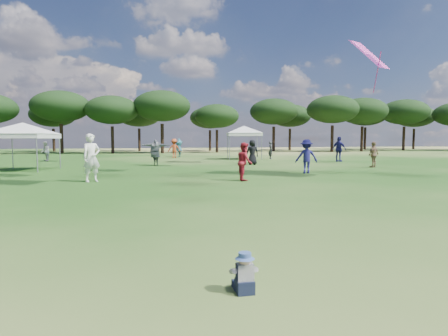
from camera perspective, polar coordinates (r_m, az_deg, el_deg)
The scene contains 5 objects.
tree_line at distance 49.57m, azimuth -10.80°, elevation 8.66°, with size 108.78×17.63×7.77m.
tent_left at distance 23.13m, azimuth -28.33°, elevation 5.79°, with size 5.74×5.74×2.89m.
tent_right at distance 31.66m, azimuth 3.06°, elevation 6.20°, with size 5.53×5.53×3.11m.
toddler at distance 4.33m, azimuth 3.12°, elevation -15.87°, with size 0.31×0.34×0.46m.
festival_crowd at distance 25.31m, azimuth -10.73°, elevation 2.44°, with size 29.08×23.69×1.92m.
Camera 1 is at (-1.15, -1.90, 1.70)m, focal length 30.00 mm.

